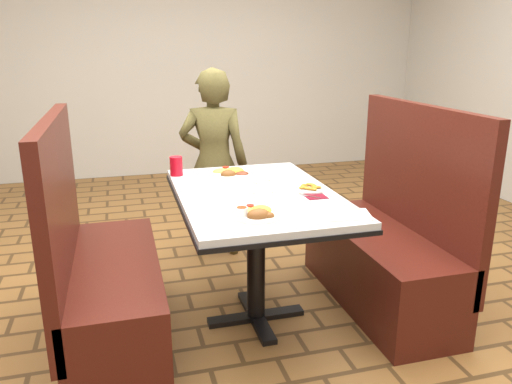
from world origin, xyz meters
TOP-DOWN VIEW (x-y plane):
  - dining_table at (0.00, 0.00)m, footprint 0.81×1.21m
  - booth_bench_left at (-0.80, 0.00)m, footprint 0.47×1.20m
  - booth_bench_right at (0.80, 0.00)m, footprint 0.47×1.20m
  - diner_person at (-0.03, 1.02)m, footprint 0.56×0.45m
  - near_dinner_plate at (-0.10, -0.37)m, footprint 0.24×0.24m
  - far_dinner_plate at (-0.05, 0.37)m, footprint 0.27×0.27m
  - plantain_plate at (0.29, -0.04)m, footprint 0.18×0.18m
  - maroon_napkin at (0.27, -0.16)m, footprint 0.11×0.11m
  - spoon_utensil at (0.24, -0.16)m, footprint 0.09×0.11m
  - red_tumbler at (-0.36, 0.46)m, footprint 0.07×0.07m
  - paper_napkin at (0.30, -0.48)m, footprint 0.23×0.19m
  - knife_utensil at (-0.07, -0.31)m, footprint 0.05×0.18m
  - fork_utensil at (-0.07, -0.41)m, footprint 0.05×0.15m
  - lettuce_shreds at (0.04, 0.06)m, footprint 0.28×0.32m

SIDE VIEW (x-z plane):
  - booth_bench_left at x=-0.80m, z-range -0.26..0.92m
  - booth_bench_right at x=0.80m, z-range -0.26..0.92m
  - dining_table at x=0.00m, z-range 0.28..1.03m
  - diner_person at x=-0.03m, z-range 0.00..1.35m
  - lettuce_shreds at x=0.04m, z-range 0.75..0.75m
  - maroon_napkin at x=0.27m, z-range 0.75..0.75m
  - spoon_utensil at x=0.24m, z-range 0.75..0.76m
  - paper_napkin at x=0.30m, z-range 0.75..0.76m
  - fork_utensil at x=-0.07m, z-range 0.76..0.76m
  - knife_utensil at x=-0.07m, z-range 0.76..0.76m
  - plantain_plate at x=0.29m, z-range 0.75..0.77m
  - far_dinner_plate at x=-0.05m, z-range 0.74..0.81m
  - near_dinner_plate at x=-0.10m, z-range 0.74..0.81m
  - red_tumbler at x=-0.36m, z-range 0.75..0.86m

